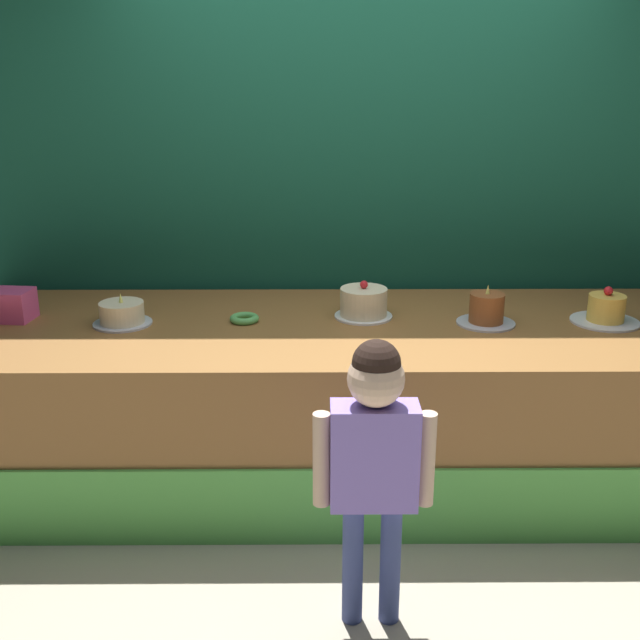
{
  "coord_description": "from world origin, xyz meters",
  "views": [
    {
      "loc": [
        -0.23,
        -2.78,
        1.89
      ],
      "look_at": [
        -0.21,
        0.36,
        0.87
      ],
      "focal_mm": 42.73,
      "sensor_mm": 36.0,
      "label": 1
    }
  ],
  "objects_px": {
    "donut": "(244,318)",
    "cake_far_left": "(122,314)",
    "pink_box": "(6,305)",
    "cake_right": "(606,311)",
    "child_figure": "(374,447)",
    "cake_left": "(364,303)",
    "cake_center": "(486,310)"
  },
  "relations": [
    {
      "from": "donut",
      "to": "cake_far_left",
      "type": "xyz_separation_m",
      "value": [
        -0.57,
        -0.03,
        0.03
      ]
    },
    {
      "from": "pink_box",
      "to": "cake_right",
      "type": "xyz_separation_m",
      "value": [
        2.83,
        -0.07,
        -0.01
      ]
    },
    {
      "from": "child_figure",
      "to": "cake_far_left",
      "type": "height_order",
      "value": "child_figure"
    },
    {
      "from": "donut",
      "to": "cake_left",
      "type": "relative_size",
      "value": 0.5
    },
    {
      "from": "cake_left",
      "to": "cake_center",
      "type": "height_order",
      "value": "cake_center"
    },
    {
      "from": "cake_left",
      "to": "cake_right",
      "type": "distance_m",
      "value": 1.14
    },
    {
      "from": "pink_box",
      "to": "cake_far_left",
      "type": "relative_size",
      "value": 0.9
    },
    {
      "from": "cake_center",
      "to": "cake_left",
      "type": "bearing_deg",
      "value": 169.07
    },
    {
      "from": "cake_center",
      "to": "cake_far_left",
      "type": "bearing_deg",
      "value": 179.79
    },
    {
      "from": "cake_right",
      "to": "child_figure",
      "type": "bearing_deg",
      "value": -136.73
    },
    {
      "from": "donut",
      "to": "cake_right",
      "type": "height_order",
      "value": "cake_right"
    },
    {
      "from": "cake_left",
      "to": "cake_right",
      "type": "relative_size",
      "value": 0.87
    },
    {
      "from": "pink_box",
      "to": "donut",
      "type": "relative_size",
      "value": 1.78
    },
    {
      "from": "cake_left",
      "to": "cake_center",
      "type": "relative_size",
      "value": 1.02
    },
    {
      "from": "child_figure",
      "to": "cake_left",
      "type": "bearing_deg",
      "value": 88.32
    },
    {
      "from": "pink_box",
      "to": "cake_right",
      "type": "bearing_deg",
      "value": -1.32
    },
    {
      "from": "cake_far_left",
      "to": "cake_center",
      "type": "distance_m",
      "value": 1.7
    },
    {
      "from": "cake_far_left",
      "to": "cake_left",
      "type": "distance_m",
      "value": 1.14
    },
    {
      "from": "pink_box",
      "to": "cake_left",
      "type": "height_order",
      "value": "cake_left"
    },
    {
      "from": "child_figure",
      "to": "cake_left",
      "type": "height_order",
      "value": "child_figure"
    },
    {
      "from": "child_figure",
      "to": "pink_box",
      "type": "relative_size",
      "value": 4.38
    },
    {
      "from": "cake_far_left",
      "to": "cake_right",
      "type": "distance_m",
      "value": 2.27
    },
    {
      "from": "cake_left",
      "to": "cake_right",
      "type": "height_order",
      "value": "cake_left"
    },
    {
      "from": "donut",
      "to": "cake_right",
      "type": "distance_m",
      "value": 1.7
    },
    {
      "from": "cake_far_left",
      "to": "cake_left",
      "type": "height_order",
      "value": "cake_left"
    },
    {
      "from": "cake_center",
      "to": "cake_right",
      "type": "relative_size",
      "value": 0.86
    },
    {
      "from": "cake_far_left",
      "to": "cake_right",
      "type": "xyz_separation_m",
      "value": [
        2.27,
        0.01,
        0.01
      ]
    },
    {
      "from": "pink_box",
      "to": "child_figure",
      "type": "bearing_deg",
      "value": -34.98
    },
    {
      "from": "child_figure",
      "to": "pink_box",
      "type": "bearing_deg",
      "value": 145.02
    },
    {
      "from": "donut",
      "to": "cake_right",
      "type": "bearing_deg",
      "value": -0.73
    },
    {
      "from": "cake_far_left",
      "to": "cake_left",
      "type": "bearing_deg",
      "value": 5.21
    },
    {
      "from": "child_figure",
      "to": "pink_box",
      "type": "distance_m",
      "value": 2.04
    }
  ]
}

